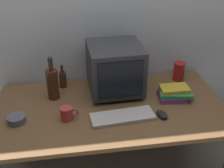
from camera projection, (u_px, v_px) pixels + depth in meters
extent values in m
cube|color=silver|center=(102.00, 16.00, 2.21)|extent=(4.00, 0.08, 2.50)
cube|color=brown|center=(112.00, 108.00, 2.05)|extent=(1.60, 0.85, 0.03)
cylinder|color=brown|center=(19.00, 128.00, 2.45)|extent=(0.06, 0.06, 0.72)
cylinder|color=brown|center=(186.00, 113.00, 2.65)|extent=(0.06, 0.06, 0.72)
cube|color=#333338|center=(115.00, 89.00, 2.22)|extent=(0.29, 0.25, 0.03)
cube|color=#333338|center=(115.00, 67.00, 2.13)|extent=(0.39, 0.39, 0.34)
cube|color=black|center=(121.00, 80.00, 1.96)|extent=(0.31, 0.02, 0.27)
cube|color=beige|center=(123.00, 117.00, 1.92)|extent=(0.43, 0.18, 0.02)
ellipsoid|color=black|center=(162.00, 114.00, 1.93)|extent=(0.09, 0.11, 0.04)
cylinder|color=#472314|center=(53.00, 84.00, 2.09)|extent=(0.08, 0.08, 0.22)
cylinder|color=#472314|center=(51.00, 66.00, 2.01)|extent=(0.03, 0.03, 0.08)
sphere|color=#262626|center=(50.00, 59.00, 1.99)|extent=(0.04, 0.04, 0.04)
cylinder|color=#472314|center=(63.00, 80.00, 2.25)|extent=(0.06, 0.06, 0.13)
cylinder|color=#472314|center=(62.00, 70.00, 2.21)|extent=(0.02, 0.02, 0.04)
sphere|color=#262626|center=(62.00, 66.00, 2.20)|extent=(0.02, 0.02, 0.02)
cube|color=#843893|center=(172.00, 96.00, 2.13)|extent=(0.21, 0.18, 0.04)
cube|color=#33894C|center=(175.00, 93.00, 2.11)|extent=(0.25, 0.18, 0.03)
cube|color=gold|center=(174.00, 89.00, 2.10)|extent=(0.20, 0.13, 0.03)
cylinder|color=#CC383D|center=(66.00, 114.00, 1.89)|extent=(0.08, 0.08, 0.09)
torus|color=#CC383D|center=(74.00, 112.00, 1.89)|extent=(0.06, 0.01, 0.06)
cylinder|color=#595B66|center=(16.00, 119.00, 1.88)|extent=(0.12, 0.12, 0.04)
cylinder|color=#A51E19|center=(179.00, 71.00, 2.35)|extent=(0.09, 0.09, 0.15)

